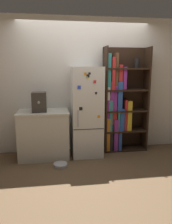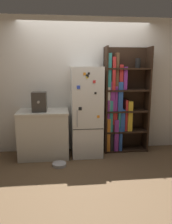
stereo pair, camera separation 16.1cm
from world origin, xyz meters
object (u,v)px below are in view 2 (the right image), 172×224
object	(u,v)px
pet_bowl	(59,164)
bookshelf	(120,105)
refrigerator	(87,112)
espresso_machine	(39,102)

from	to	relation	value
pet_bowl	bookshelf	bearing A→B (deg)	28.26
refrigerator	espresso_machine	world-z (taller)	refrigerator
refrigerator	pet_bowl	bearing A→B (deg)	-136.14
refrigerator	bookshelf	size ratio (longest dim) A/B	0.82
bookshelf	pet_bowl	bearing A→B (deg)	-151.74
refrigerator	espresso_machine	xyz separation A→B (m)	(-0.86, -0.05, 0.22)
refrigerator	bookshelf	distance (m)	0.70
bookshelf	pet_bowl	world-z (taller)	bookshelf
refrigerator	bookshelf	bearing A→B (deg)	11.94
bookshelf	espresso_machine	size ratio (longest dim) A/B	5.80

